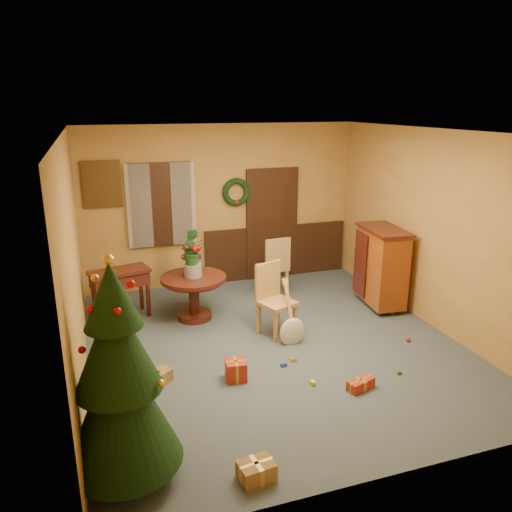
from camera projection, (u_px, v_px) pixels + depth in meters
name	position (u px, v px, depth m)	size (l,w,h in m)	color
room_envelope	(234.00, 223.00, 9.17)	(5.50, 5.50, 5.50)	#35424D
dining_table	(194.00, 289.00, 7.70)	(1.01, 1.01, 0.69)	black
urn	(193.00, 270.00, 7.61)	(0.27, 0.27, 0.20)	slate
centerpiece_plant	(192.00, 251.00, 7.52)	(0.37, 0.32, 0.41)	#1E4C23
chair_near	(273.00, 297.00, 7.20)	(0.59, 0.59, 1.05)	olive
chair_far	(275.00, 264.00, 8.62)	(0.50, 0.50, 1.06)	olive
guitar	(293.00, 315.00, 6.88)	(0.37, 0.17, 0.87)	beige
plant_stand	(192.00, 275.00, 8.20)	(0.33, 0.33, 0.86)	black
stand_plant	(191.00, 242.00, 8.04)	(0.25, 0.20, 0.46)	#19471E
christmas_tree	(119.00, 379.00, 4.23)	(1.02, 1.02, 2.11)	#382111
writing_desk	(120.00, 282.00, 7.68)	(0.97, 0.64, 0.79)	black
sideboard	(381.00, 265.00, 8.12)	(0.65, 1.09, 1.33)	#4F1D09
gift_a	(256.00, 471.00, 4.47)	(0.34, 0.27, 0.17)	brown
gift_b	(236.00, 370.00, 6.08)	(0.27, 0.27, 0.25)	#A82716
gift_c	(159.00, 377.00, 6.01)	(0.35, 0.33, 0.16)	brown
gift_d	(361.00, 384.00, 5.88)	(0.38, 0.24, 0.13)	#A82716
toy_a	(284.00, 365.00, 6.40)	(0.08, 0.05, 0.05)	#2845AD
toy_b	(399.00, 372.00, 6.21)	(0.06, 0.06, 0.06)	#227E26
toy_c	(313.00, 383.00, 5.98)	(0.08, 0.05, 0.05)	gold
toy_d	(408.00, 340.00, 7.05)	(0.06, 0.06, 0.06)	red
toy_e	(293.00, 360.00, 6.52)	(0.08, 0.05, 0.05)	gold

